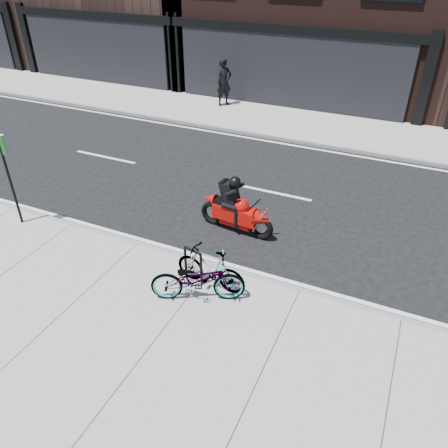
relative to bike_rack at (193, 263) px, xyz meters
The scene contains 9 objects.
ground 2.67m from the bike_rack, 87.01° to the left, with size 120.00×120.00×0.00m, color black.
sidewalk_near 2.46m from the bike_rack, 86.76° to the right, with size 60.00×6.00×0.13m, color gray.
sidewalk_far 10.36m from the bike_rack, 89.25° to the left, with size 60.00×3.50×0.13m, color gray.
bike_rack is the anchor object (origin of this frame).
bicycle_front 0.56m from the bike_rack, 52.80° to the right, with size 0.65×1.87×0.98m, color gray.
bicycle_rear 0.40m from the bike_rack, ahead, with size 0.44×1.56×0.94m, color gray.
motorcycle 2.30m from the bike_rack, 88.31° to the left, with size 2.04×0.60×1.52m.
pedestrian 11.95m from the bike_rack, 111.53° to the left, with size 0.72×0.47×1.98m, color black.
sign_post 5.18m from the bike_rack, behind, with size 0.32×0.06×2.34m.
Camera 1 is at (3.42, -8.83, 6.17)m, focal length 35.00 mm.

